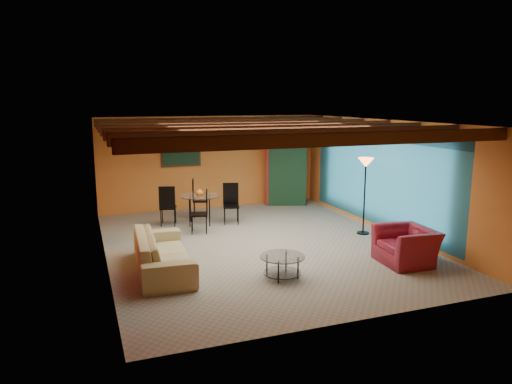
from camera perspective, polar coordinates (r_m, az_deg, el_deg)
name	(u,v)px	position (r m, az deg, el deg)	size (l,w,h in m)	color
room	(257,138)	(10.37, 0.17, 6.49)	(6.52, 8.01, 2.71)	gray
sofa	(163,252)	(9.21, -11.02, -7.05)	(2.41, 0.94, 0.70)	tan
armchair	(406,246)	(9.87, 17.41, -6.11)	(1.09, 0.95, 0.71)	maroon
coffee_table	(282,267)	(8.74, 3.15, -8.83)	(0.81, 0.81, 0.42)	white
dining_table	(200,204)	(12.37, -6.71, -1.46)	(2.02, 2.02, 1.05)	white
armoire	(284,173)	(14.66, 3.33, 2.26)	(1.09, 0.54, 1.92)	maroon
floor_lamp	(364,196)	(11.63, 12.77, -0.47)	(0.37, 0.37, 1.84)	black
ceiling_fan	(259,138)	(10.27, 0.39, 6.45)	(1.50, 1.50, 0.44)	#472614
painting	(181,154)	(13.89, -8.92, 4.54)	(1.05, 0.03, 0.65)	black
potted_plant	(284,134)	(14.53, 3.38, 6.94)	(0.43, 0.37, 0.48)	#26661E
vase	(199,180)	(12.26, -6.77, 1.39)	(0.19, 0.19, 0.20)	orange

